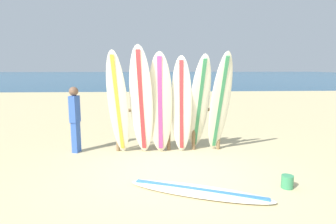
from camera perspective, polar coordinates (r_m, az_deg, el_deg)
ground_plane at (r=5.61m, az=1.04°, el=-12.62°), size 120.00×120.00×0.00m
ocean_water at (r=63.23m, az=-2.91°, el=7.39°), size 120.00×80.00×0.01m
surfboard_rack at (r=7.00m, az=0.14°, el=-2.18°), size 2.63×0.09×1.18m
surfboard_leaning_far_left at (r=6.56m, az=-10.09°, el=1.52°), size 0.59×0.84×2.45m
surfboard_leaning_left at (r=6.48m, az=-5.41°, el=2.04°), size 0.63×0.83×2.56m
surfboard_leaning_center_left at (r=6.55m, az=-1.60°, el=1.52°), size 0.61×0.63×2.42m
surfboard_leaning_center at (r=6.60m, az=2.76°, el=1.21°), size 0.57×0.63×2.33m
surfboard_leaning_center_right at (r=6.72m, az=6.33°, el=1.46°), size 0.55×1.07×2.37m
surfboard_leaning_right at (r=6.72m, az=10.46°, el=1.60°), size 0.55×0.96×2.43m
surfboard_lying_on_sand at (r=4.90m, az=6.22°, el=-15.63°), size 2.46×1.39×0.08m
beachgoer_standing at (r=7.16m, az=-18.32°, el=-0.90°), size 0.22×0.29×1.61m
small_boat_offshore at (r=33.78m, az=-4.24°, el=6.15°), size 2.08×1.11×0.71m
sand_bucket at (r=5.43m, az=23.00°, el=-12.87°), size 0.20×0.20×0.23m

